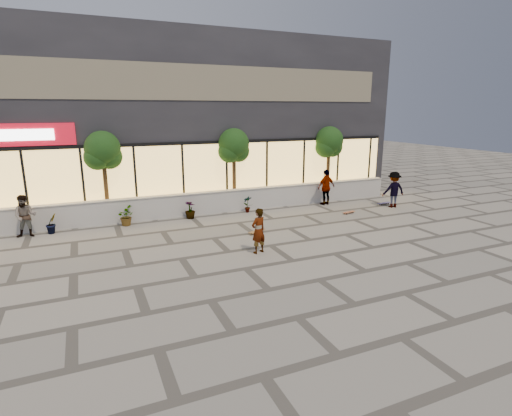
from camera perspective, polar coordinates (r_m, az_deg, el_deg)
name	(u,v)px	position (r m, az deg, el deg)	size (l,w,h in m)	color
ground	(246,269)	(12.49, -1.42, -8.65)	(80.00, 80.00, 0.00)	gray
planter_wall	(189,204)	(18.71, -9.53, 0.52)	(22.00, 0.42, 1.04)	beige
retail_building	(162,119)	(23.59, -13.26, 12.22)	(24.00, 9.17, 8.50)	#252429
shrub_b	(51,223)	(17.75, -27.18, -1.97)	(0.45, 0.36, 0.81)	#1A3711
shrub_c	(125,216)	(17.75, -18.18, -1.11)	(0.73, 0.63, 0.81)	#1A3711
shrub_d	(190,210)	(18.19, -9.39, -0.24)	(0.45, 0.45, 0.81)	#1A3711
shrub_e	(248,204)	(19.04, -1.21, 0.58)	(0.43, 0.29, 0.81)	#1A3711
tree_midwest	(103,153)	(18.50, -21.03, 7.39)	(1.60, 1.50, 3.92)	#4E361C
tree_mideast	(234,148)	(19.70, -3.19, 8.62)	(1.60, 1.50, 3.92)	#4E361C
tree_east	(329,144)	(22.21, 10.40, 9.01)	(1.60, 1.50, 3.92)	#4E361C
skater_center	(258,231)	(13.55, 0.35, -3.27)	(0.57, 0.38, 1.57)	white
skater_left	(25,216)	(17.59, -30.09, -1.03)	(0.80, 0.63, 1.65)	tan
skater_right_near	(326,187)	(20.78, 9.99, 2.93)	(1.07, 0.44, 1.82)	silver
skater_right_far	(394,190)	(21.11, 19.06, 2.50)	(1.16, 0.67, 1.80)	maroon
skateboard_center	(257,231)	(15.90, 0.14, -3.31)	(0.84, 0.55, 0.10)	brown
skateboard_right_near	(349,212)	(19.37, 13.13, -0.57)	(0.74, 0.31, 0.09)	#975131
skateboard_right_far	(384,203)	(21.70, 17.84, 0.68)	(0.80, 0.26, 0.09)	#4B427A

